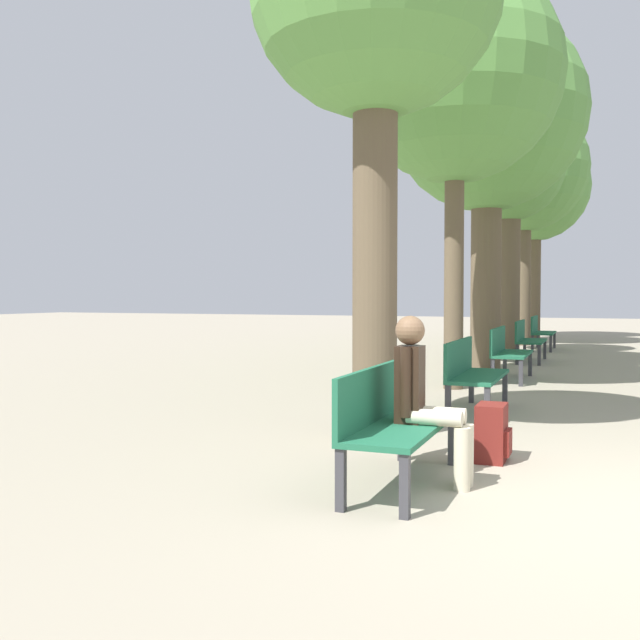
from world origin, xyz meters
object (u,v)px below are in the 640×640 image
at_px(bench_row_2, 507,350).
at_px(tree_row_2, 487,117).
at_px(bench_row_3, 527,338).
at_px(tree_row_3, 509,173).
at_px(tree_row_4, 524,170).
at_px(tree_row_5, 534,188).
at_px(backpack, 492,433).
at_px(person_seated, 425,394).
at_px(bench_row_4, 540,330).
at_px(tree_row_1, 455,77).
at_px(bench_row_0, 391,417).
at_px(bench_row_1, 471,370).

relative_size(bench_row_2, tree_row_2, 0.24).
xyz_separation_m(bench_row_2, bench_row_3, (0.00, 3.40, 0.00)).
distance_m(tree_row_3, tree_row_4, 3.39).
relative_size(bench_row_2, tree_row_3, 0.28).
relative_size(bench_row_2, tree_row_4, 0.24).
relative_size(tree_row_5, backpack, 13.73).
distance_m(tree_row_3, person_seated, 12.32).
distance_m(bench_row_4, tree_row_1, 9.13).
height_order(bench_row_0, backpack, bench_row_0).
distance_m(bench_row_4, person_seated, 13.51).
relative_size(bench_row_0, person_seated, 1.29).
xyz_separation_m(bench_row_1, tree_row_2, (-0.59, 5.13, 4.18)).
xyz_separation_m(bench_row_4, tree_row_1, (-0.59, -8.17, 4.03)).
height_order(bench_row_4, tree_row_3, tree_row_3).
bearing_deg(person_seated, tree_row_3, 94.00).
distance_m(bench_row_0, bench_row_2, 6.80).
height_order(person_seated, backpack, person_seated).
distance_m(bench_row_3, tree_row_1, 6.27).
xyz_separation_m(bench_row_0, bench_row_4, (0.00, 13.59, 0.00)).
xyz_separation_m(tree_row_4, backpack, (1.18, -14.20, -4.54)).
bearing_deg(bench_row_3, bench_row_4, 90.00).
bearing_deg(tree_row_2, bench_row_0, -86.01).
xyz_separation_m(bench_row_4, person_seated, (0.23, -13.51, 0.16)).
height_order(bench_row_2, tree_row_2, tree_row_2).
distance_m(tree_row_1, person_seated, 6.64).
relative_size(bench_row_1, bench_row_3, 1.00).
bearing_deg(person_seated, bench_row_4, 90.98).
height_order(tree_row_2, tree_row_3, tree_row_2).
xyz_separation_m(bench_row_0, tree_row_1, (-0.59, 5.42, 4.03)).
relative_size(bench_row_1, tree_row_4, 0.24).
bearing_deg(tree_row_5, bench_row_4, -83.11).
bearing_deg(bench_row_4, bench_row_2, -90.00).
xyz_separation_m(bench_row_1, tree_row_3, (-0.59, 8.47, 3.68)).
height_order(bench_row_1, tree_row_5, tree_row_5).
height_order(tree_row_1, tree_row_4, tree_row_4).
xyz_separation_m(bench_row_1, tree_row_1, (-0.59, 2.03, 4.03)).
bearing_deg(backpack, tree_row_4, 94.74).
distance_m(bench_row_0, bench_row_1, 3.40).
distance_m(tree_row_1, tree_row_4, 9.78).
xyz_separation_m(bench_row_1, bench_row_3, (0.00, 6.80, 0.00)).
bearing_deg(backpack, bench_row_3, 93.64).
bearing_deg(person_seated, tree_row_2, 95.58).
relative_size(tree_row_1, person_seated, 4.98).
bearing_deg(bench_row_1, person_seated, -86.03).
bearing_deg(bench_row_2, tree_row_1, -113.38).
distance_m(tree_row_2, tree_row_3, 3.38).
bearing_deg(bench_row_4, bench_row_1, -90.00).
xyz_separation_m(bench_row_3, bench_row_4, (0.00, 3.40, 0.00)).
xyz_separation_m(tree_row_5, backpack, (1.18, -17.51, -4.50)).
bearing_deg(backpack, tree_row_3, 96.19).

